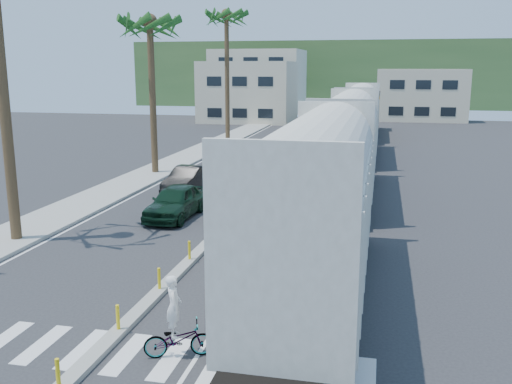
# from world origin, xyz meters

# --- Properties ---
(ground) EXTENTS (140.00, 140.00, 0.00)m
(ground) POSITION_xyz_m (0.00, 0.00, 0.00)
(ground) COLOR #28282B
(ground) RESTS_ON ground
(sidewalk) EXTENTS (3.00, 90.00, 0.15)m
(sidewalk) POSITION_xyz_m (-8.50, 25.00, 0.07)
(sidewalk) COLOR gray
(sidewalk) RESTS_ON ground
(rails) EXTENTS (1.56, 100.00, 0.06)m
(rails) POSITION_xyz_m (5.00, 28.00, 0.03)
(rails) COLOR black
(rails) RESTS_ON ground
(median) EXTENTS (0.45, 60.00, 0.85)m
(median) POSITION_xyz_m (0.00, 19.96, 0.09)
(median) COLOR gray
(median) RESTS_ON ground
(crosswalk) EXTENTS (14.00, 2.20, 0.01)m
(crosswalk) POSITION_xyz_m (0.00, -2.00, 0.01)
(crosswalk) COLOR silver
(crosswalk) RESTS_ON ground
(lane_markings) EXTENTS (9.42, 90.00, 0.01)m
(lane_markings) POSITION_xyz_m (-2.15, 25.00, 0.00)
(lane_markings) COLOR silver
(lane_markings) RESTS_ON ground
(freight_train) EXTENTS (3.00, 60.94, 5.85)m
(freight_train) POSITION_xyz_m (5.00, 23.15, 2.91)
(freight_train) COLOR beige
(freight_train) RESTS_ON ground
(palm_trees) EXTENTS (3.50, 37.20, 13.75)m
(palm_trees) POSITION_xyz_m (-8.10, 22.70, 10.81)
(palm_trees) COLOR brown
(palm_trees) RESTS_ON ground
(buildings) EXTENTS (38.00, 27.00, 10.00)m
(buildings) POSITION_xyz_m (-6.41, 71.66, 4.36)
(buildings) COLOR beige
(buildings) RESTS_ON ground
(hillside) EXTENTS (80.00, 20.00, 12.00)m
(hillside) POSITION_xyz_m (0.00, 100.00, 6.00)
(hillside) COLOR #385628
(hillside) RESTS_ON ground
(car_lead) EXTENTS (2.18, 4.82, 1.60)m
(car_lead) POSITION_xyz_m (-2.81, 11.14, 0.80)
(car_lead) COLOR black
(car_lead) RESTS_ON ground
(car_second) EXTENTS (2.24, 4.77, 1.49)m
(car_second) POSITION_xyz_m (-4.18, 16.94, 0.75)
(car_second) COLOR black
(car_second) RESTS_ON ground
(car_third) EXTENTS (2.38, 5.16, 1.46)m
(car_third) POSITION_xyz_m (-3.71, 23.81, 0.73)
(car_third) COLOR black
(car_third) RESTS_ON ground
(car_rear) EXTENTS (3.31, 5.59, 1.43)m
(car_rear) POSITION_xyz_m (-3.80, 28.40, 0.72)
(car_rear) COLOR #ACAFB2
(car_rear) RESTS_ON ground
(cyclist) EXTENTS (1.78, 2.17, 2.16)m
(cyclist) POSITION_xyz_m (2.03, -1.82, 0.67)
(cyclist) COLOR #9EA0A5
(cyclist) RESTS_ON ground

